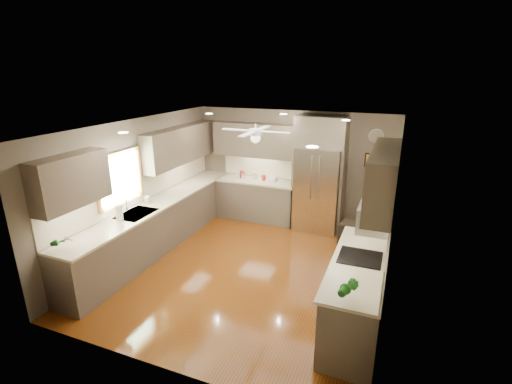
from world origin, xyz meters
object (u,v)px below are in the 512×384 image
Objects in this scene: canister_a at (242,174)px; potted_plant_left at (62,241)px; canister_d at (264,178)px; microwave at (374,218)px; canister_b at (243,175)px; canister_c at (255,175)px; refrigerator at (319,176)px; stool at (350,233)px; bowl at (272,180)px; paper_towel at (119,213)px; potted_plant_right at (348,289)px; soap_bottle at (148,198)px.

potted_plant_left is (-0.82, -4.27, 0.07)m from canister_a.
canister_d is 0.23× the size of microwave.
canister_c reaches higher than canister_b.
canister_c is 1.50m from refrigerator.
stool is (2.08, -0.62, -0.76)m from canister_d.
canister_b is at bearing 177.86° from refrigerator.
canister_a is 1.31× the size of canister_d.
potted_plant_left is 1.37× the size of bowl.
canister_d is 0.44× the size of paper_towel.
potted_plant_right is at bearing -72.91° from refrigerator.
canister_a is at bearing 177.47° from canister_c.
potted_plant_right is (3.97, -1.77, 0.05)m from soap_bottle.
potted_plant_left is (-1.37, -4.25, 0.09)m from canister_d.
refrigerator is at bearing 48.57° from paper_towel.
microwave is (3.14, -2.80, 0.46)m from canister_a.
canister_a is at bearing 166.30° from stool.
refrigerator reaches higher than canister_c.
canister_a is 0.33m from canister_c.
soap_bottle is 0.64× the size of paper_towel.
canister_a is at bearing 138.35° from microwave.
canister_b is 0.52× the size of potted_plant_right.
canister_a is 0.57× the size of potted_plant_left.
stool is (2.29, -0.63, -0.79)m from canister_c.
stool is (3.45, 3.63, -0.85)m from potted_plant_left.
canister_a is 0.05m from canister_b.
canister_b is at bearing 65.43° from soap_bottle.
refrigerator is (1.77, -0.07, 0.18)m from canister_b.
canister_b is at bearing -179.43° from bowl.
microwave is 4.03m from paper_towel.
canister_d is 0.59× the size of bowl.
microwave is (3.10, -2.77, 0.47)m from canister_b.
potted_plant_left is at bearing -86.28° from soap_bottle.
potted_plant_right reaches higher than canister_a.
bowl is (0.75, -0.02, -0.05)m from canister_a.
potted_plant_left reaches higher than canister_b.
refrigerator is 1.36m from stool.
canister_a is 0.55m from canister_d.
canister_d is 4.47m from potted_plant_left.
microwave is at bearing -44.69° from canister_c.
canister_b is at bearing 166.55° from stool.
canister_c is (0.29, 0.01, 0.02)m from canister_b.
canister_c is 0.30× the size of microwave.
bowl is (-2.26, 3.97, -0.12)m from potted_plant_right.
soap_bottle reaches higher than canister_d.
bowl is (1.71, 2.20, -0.07)m from soap_bottle.
potted_plant_left is 1.02× the size of paper_towel.
canister_c is 3.98m from microwave.
potted_plant_right reaches higher than canister_b.
microwave reaches higher than bowl.
potted_plant_left is 3.85m from potted_plant_right.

